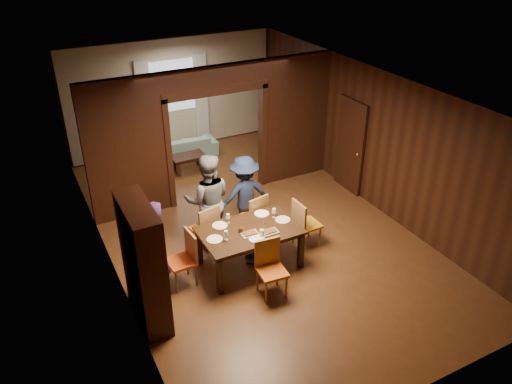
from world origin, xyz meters
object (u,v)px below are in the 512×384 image
chair_left (181,260)px  chair_right (307,223)px  hutch (144,264)px  chair_far_l (204,227)px  person_navy (244,194)px  chair_near (272,270)px  chair_far_r (252,216)px  dining_table (250,247)px  coffee_table (188,163)px  person_purple (154,252)px  person_grey (208,201)px  sofa (180,147)px

chair_left → chair_right: same height
chair_left → hutch: bearing=-59.2°
chair_right → chair_far_l: bearing=65.1°
person_navy → chair_near: size_ratio=1.63×
chair_far_r → hutch: bearing=14.8°
chair_left → hutch: 1.02m
chair_far_l → person_navy: bearing=-176.0°
dining_table → chair_right: bearing=3.4°
chair_far_l → chair_far_r: same height
person_navy → hutch: bearing=35.2°
chair_far_l → hutch: (-1.44, -1.25, 0.52)m
coffee_table → chair_far_l: (-0.89, -3.26, 0.28)m
chair_left → chair_right: size_ratio=1.00×
chair_far_l → hutch: size_ratio=0.48×
dining_table → chair_right: chair_right is taller
chair_left → chair_far_r: same height
chair_far_l → hutch: 1.98m
person_navy → chair_left: bearing=34.0°
hutch → coffee_table: bearing=62.7°
dining_table → chair_left: chair_left is taller
chair_far_l → chair_far_r: size_ratio=1.00×
chair_near → person_purple: bearing=158.9°
chair_right → chair_far_r: 1.06m
person_grey → chair_right: bearing=170.2°
person_grey → sofa: size_ratio=0.98×
dining_table → chair_right: size_ratio=1.77×
chair_right → chair_far_l: size_ratio=1.00×
person_purple → chair_far_l: (1.17, 0.87, -0.39)m
person_navy → coffee_table: (-0.07, 2.98, -0.59)m
chair_far_l → hutch: hutch is taller
chair_right → person_navy: bearing=35.8°
person_grey → chair_far_r: 0.93m
chair_far_r → hutch: size_ratio=0.48×
coffee_table → hutch: hutch is taller
chair_far_l → sofa: bearing=-115.7°
person_navy → chair_right: (0.80, -1.03, -0.30)m
sofa → hutch: bearing=68.3°
coffee_table → chair_far_r: bearing=-88.7°
sofa → chair_far_l: size_ratio=1.92×
person_grey → coffee_table: bearing=-82.9°
sofa → coffee_table: bearing=86.5°
chair_far_r → chair_near: size_ratio=1.00×
person_purple → chair_far_l: 1.51m
chair_near → chair_left: bearing=147.3°
chair_near → chair_right: bearing=41.2°
chair_near → sofa: bearing=90.0°
sofa → chair_far_l: chair_far_l is taller
chair_far_l → chair_far_r: 0.97m
person_purple → chair_far_l: size_ratio=1.79×
person_grey → chair_right: size_ratio=1.88×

